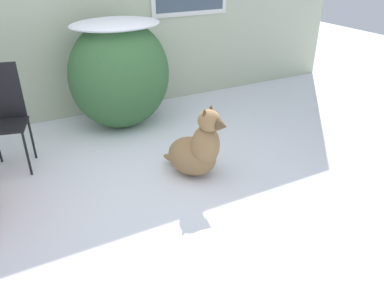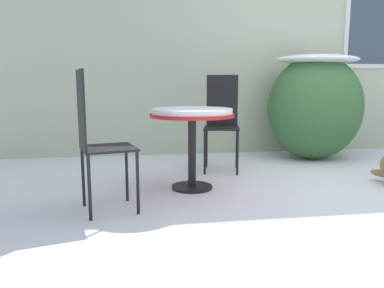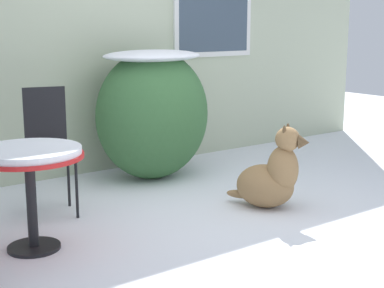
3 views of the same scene
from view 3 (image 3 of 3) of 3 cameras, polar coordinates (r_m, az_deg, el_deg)
ground_plane at (r=4.82m, az=4.30°, el=-7.58°), size 16.00×16.00×0.00m
house_wall at (r=6.41m, az=-8.15°, el=11.47°), size 8.00×0.10×3.10m
shrub_left at (r=6.02m, az=-3.81°, el=3.17°), size 1.23×0.92×1.32m
patio_table at (r=4.24m, az=-15.50°, el=-1.87°), size 0.76×0.76×0.74m
patio_chair_near_table at (r=5.07m, az=-13.76°, el=-0.20°), size 0.46×0.46×1.06m
dog at (r=5.15m, az=7.74°, el=-3.23°), size 0.60×0.68×0.75m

